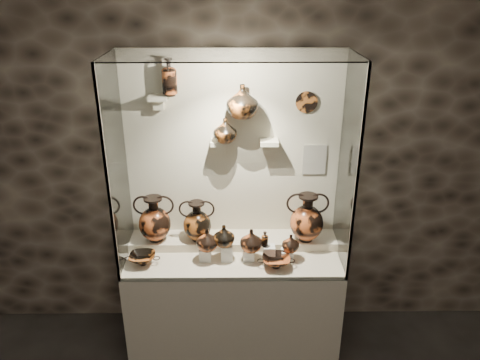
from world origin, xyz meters
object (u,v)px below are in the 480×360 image
amphora_mid (197,221)px  jug_c (251,240)px  ovoid_vase_a (225,130)px  jug_a (207,240)px  lekythos_small (265,238)px  ovoid_vase_b (242,101)px  jug_e (291,243)px  jug_b (224,235)px  amphora_left (155,219)px  kylix_right (276,261)px  amphora_right (307,218)px  lekythos_tall (169,75)px  kylix_left (142,258)px

amphora_mid → jug_c: size_ratio=1.86×
ovoid_vase_a → jug_a: bearing=-136.4°
lekythos_small → ovoid_vase_b: ovoid_vase_b is taller
jug_e → lekythos_small: 0.20m
jug_b → lekythos_small: 0.32m
amphora_left → jug_a: bearing=-26.5°
jug_b → kylix_right: jug_b is taller
amphora_right → ovoid_vase_b: size_ratio=1.65×
amphora_mid → lekythos_tall: 1.16m
kylix_left → jug_e: bearing=-16.4°
amphora_right → ovoid_vase_b: (-0.52, 0.04, 0.94)m
jug_b → ovoid_vase_a: bearing=103.2°
lekythos_small → jug_c: bearing=171.4°
jug_a → ovoid_vase_b: size_ratio=0.72×
jug_b → lekythos_small: bearing=15.6°
amphora_mid → ovoid_vase_b: 1.04m
ovoid_vase_b → jug_c: bearing=-89.4°
amphora_right → lekythos_tall: 1.53m
lekythos_small → ovoid_vase_a: 0.88m
kylix_left → ovoid_vase_b: (0.77, 0.28, 1.16)m
jug_e → ovoid_vase_a: 1.00m
amphora_mid → jug_a: bearing=-80.7°
jug_b → jug_e: 0.52m
lekythos_small → kylix_right: (0.08, -0.10, -0.14)m
amphora_left → kylix_left: bearing=-107.6°
jug_e → lekythos_tall: (-0.90, 0.29, 1.24)m
lekythos_small → lekythos_tall: size_ratio=0.48×
jug_a → lekythos_small: size_ratio=1.24×
lekythos_small → kylix_left: size_ratio=0.55×
amphora_mid → lekythos_tall: size_ratio=1.13×
jug_b → lekythos_tall: lekythos_tall is taller
kylix_right → lekythos_tall: lekythos_tall is taller
kylix_left → lekythos_tall: size_ratio=0.86×
amphora_left → lekythos_small: bearing=-13.6°
jug_e → lekythos_tall: size_ratio=0.47×
jug_a → lekythos_small: jug_a is taller
ovoid_vase_b → amphora_mid: bearing=170.1°
amphora_mid → kylix_right: (0.62, -0.30, -0.18)m
jug_b → jug_c: bearing=12.2°
ovoid_vase_a → kylix_left: bearing=-172.5°
jug_b → kylix_left: 0.65m
jug_a → kylix_left: bearing=176.8°
kylix_left → ovoid_vase_a: ovoid_vase_a is taller
amphora_mid → lekythos_tall: bearing=137.0°
amphora_mid → jug_e: size_ratio=2.40×
ovoid_vase_b → amphora_left: bearing=167.9°
amphora_left → jug_b: bearing=-19.9°
jug_a → jug_b: 0.13m
jug_b → ovoid_vase_b: (0.14, 0.22, 0.99)m
ovoid_vase_a → ovoid_vase_b: size_ratio=0.76×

